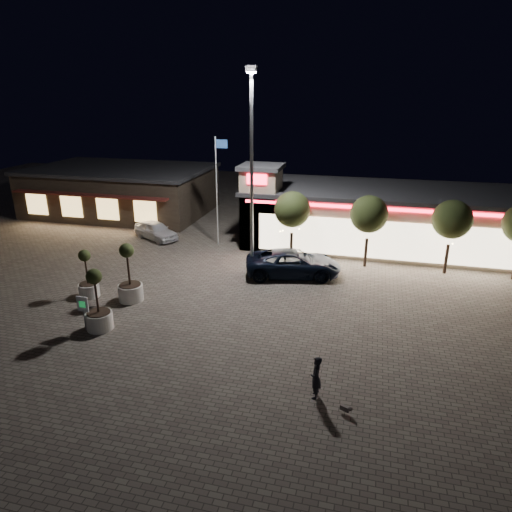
% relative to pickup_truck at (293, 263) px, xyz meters
% --- Properties ---
extents(ground, '(90.00, 90.00, 0.00)m').
position_rel_pickup_truck_xyz_m(ground, '(-4.64, -8.19, -0.83)').
color(ground, '#62594F').
rests_on(ground, ground).
extents(retail_building, '(20.40, 8.40, 6.10)m').
position_rel_pickup_truck_xyz_m(retail_building, '(4.87, 7.63, 1.38)').
color(retail_building, tan).
rests_on(retail_building, ground).
extents(restaurant_building, '(16.40, 11.00, 4.30)m').
position_rel_pickup_truck_xyz_m(restaurant_building, '(-18.64, 11.79, 1.33)').
color(restaurant_building, '#382D23').
rests_on(restaurant_building, ground).
extents(floodlight_pole, '(0.60, 0.40, 12.38)m').
position_rel_pickup_truck_xyz_m(floodlight_pole, '(-2.64, -0.19, 6.19)').
color(floodlight_pole, gray).
rests_on(floodlight_pole, ground).
extents(flagpole, '(0.95, 0.10, 8.00)m').
position_rel_pickup_truck_xyz_m(flagpole, '(-6.54, 4.81, 3.92)').
color(flagpole, white).
rests_on(flagpole, ground).
extents(string_tree_a, '(2.42, 2.42, 4.79)m').
position_rel_pickup_truck_xyz_m(string_tree_a, '(-0.64, 2.81, 2.74)').
color(string_tree_a, '#332319').
rests_on(string_tree_a, ground).
extents(string_tree_b, '(2.42, 2.42, 4.79)m').
position_rel_pickup_truck_xyz_m(string_tree_b, '(4.36, 2.81, 2.74)').
color(string_tree_b, '#332319').
rests_on(string_tree_b, ground).
extents(string_tree_c, '(2.42, 2.42, 4.79)m').
position_rel_pickup_truck_xyz_m(string_tree_c, '(9.36, 2.81, 2.74)').
color(string_tree_c, '#332319').
rests_on(string_tree_c, ground).
extents(pickup_truck, '(6.41, 4.02, 1.65)m').
position_rel_pickup_truck_xyz_m(pickup_truck, '(0.00, 0.00, 0.00)').
color(pickup_truck, black).
rests_on(pickup_truck, ground).
extents(white_sedan, '(4.44, 3.46, 1.41)m').
position_rel_pickup_truck_xyz_m(white_sedan, '(-11.79, 4.78, -0.12)').
color(white_sedan, silver).
rests_on(white_sedan, ground).
extents(pedestrian, '(0.45, 0.66, 1.72)m').
position_rel_pickup_truck_xyz_m(pedestrian, '(2.96, -11.83, 0.04)').
color(pedestrian, black).
rests_on(pedestrian, ground).
extents(dog, '(0.46, 0.29, 0.25)m').
position_rel_pickup_truck_xyz_m(dog, '(4.20, -12.54, -0.58)').
color(dog, '#59514C').
rests_on(dog, ground).
extents(planter_left, '(1.14, 1.14, 2.81)m').
position_rel_pickup_truck_xyz_m(planter_left, '(-10.68, -5.97, 0.04)').
color(planter_left, silver).
rests_on(planter_left, ground).
extents(planter_mid, '(1.28, 1.28, 3.16)m').
position_rel_pickup_truck_xyz_m(planter_mid, '(-7.99, -9.14, 0.15)').
color(planter_mid, silver).
rests_on(planter_mid, ground).
extents(planter_right, '(1.36, 1.36, 3.34)m').
position_rel_pickup_truck_xyz_m(planter_right, '(-8.13, -5.82, 0.21)').
color(planter_right, silver).
rests_on(planter_right, ground).
extents(valet_sign, '(0.59, 0.08, 1.80)m').
position_rel_pickup_truck_xyz_m(valet_sign, '(-8.58, -9.47, 0.43)').
color(valet_sign, gray).
rests_on(valet_sign, ground).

